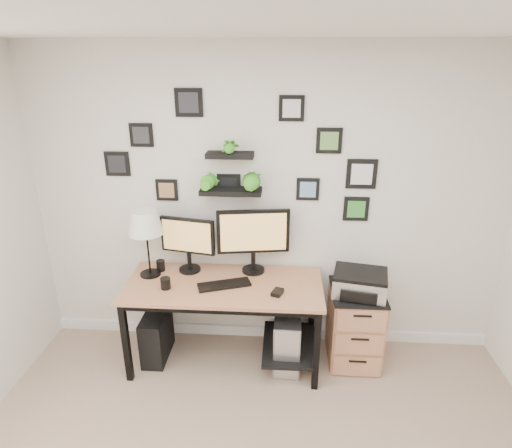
# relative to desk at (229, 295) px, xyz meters

# --- Properties ---
(room) EXTENTS (4.00, 4.00, 4.00)m
(room) POSITION_rel_desk_xyz_m (0.30, 0.32, -0.58)
(room) COLOR tan
(room) RESTS_ON ground
(desk) EXTENTS (1.60, 0.70, 0.75)m
(desk) POSITION_rel_desk_xyz_m (0.00, 0.00, 0.00)
(desk) COLOR tan
(desk) RESTS_ON ground
(monitor_left) EXTENTS (0.47, 0.22, 0.48)m
(monitor_left) POSITION_rel_desk_xyz_m (-0.36, 0.17, 0.41)
(monitor_left) COLOR black
(monitor_left) RESTS_ON desk
(monitor_right) EXTENTS (0.60, 0.22, 0.56)m
(monitor_right) POSITION_rel_desk_xyz_m (0.19, 0.19, 0.46)
(monitor_right) COLOR black
(monitor_right) RESTS_ON desk
(keyboard) EXTENTS (0.44, 0.27, 0.02)m
(keyboard) POSITION_rel_desk_xyz_m (-0.03, -0.07, 0.13)
(keyboard) COLOR black
(keyboard) RESTS_ON desk
(mouse) EXTENTS (0.11, 0.13, 0.03)m
(mouse) POSITION_rel_desk_xyz_m (0.40, -0.17, 0.14)
(mouse) COLOR black
(mouse) RESTS_ON desk
(table_lamp) EXTENTS (0.28, 0.28, 0.57)m
(table_lamp) POSITION_rel_desk_xyz_m (-0.68, 0.08, 0.58)
(table_lamp) COLOR black
(table_lamp) RESTS_ON desk
(mug) EXTENTS (0.08, 0.08, 0.09)m
(mug) POSITION_rel_desk_xyz_m (-0.49, -0.14, 0.17)
(mug) COLOR black
(mug) RESTS_ON desk
(pen_cup) EXTENTS (0.07, 0.07, 0.09)m
(pen_cup) POSITION_rel_desk_xyz_m (-0.61, 0.16, 0.17)
(pen_cup) COLOR black
(pen_cup) RESTS_ON desk
(pc_tower_black) EXTENTS (0.19, 0.42, 0.42)m
(pc_tower_black) POSITION_rel_desk_xyz_m (-0.64, -0.03, -0.41)
(pc_tower_black) COLOR black
(pc_tower_black) RESTS_ON ground
(pc_tower_grey) EXTENTS (0.23, 0.50, 0.49)m
(pc_tower_grey) POSITION_rel_desk_xyz_m (0.50, -0.03, -0.38)
(pc_tower_grey) COLOR gray
(pc_tower_grey) RESTS_ON ground
(file_cabinet) EXTENTS (0.43, 0.53, 0.67)m
(file_cabinet) POSITION_rel_desk_xyz_m (1.06, 0.06, -0.29)
(file_cabinet) COLOR tan
(file_cabinet) RESTS_ON ground
(printer) EXTENTS (0.47, 0.40, 0.19)m
(printer) POSITION_rel_desk_xyz_m (1.06, 0.02, 0.14)
(printer) COLOR silver
(printer) RESTS_ON file_cabinet
(wall_decor) EXTENTS (2.22, 0.18, 1.06)m
(wall_decor) POSITION_rel_desk_xyz_m (0.07, 0.26, 1.03)
(wall_decor) COLOR black
(wall_decor) RESTS_ON ground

